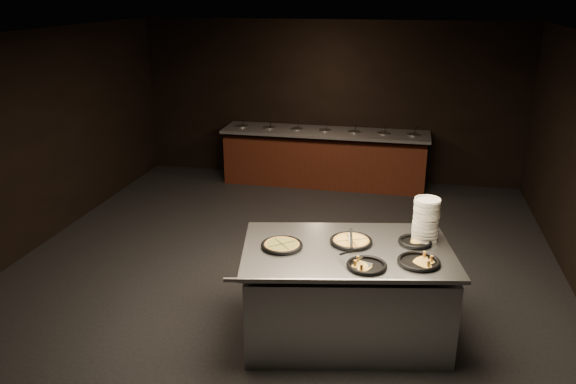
# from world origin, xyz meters

# --- Properties ---
(room) EXTENTS (7.02, 8.02, 2.92)m
(room) POSITION_xyz_m (0.00, 0.00, 1.45)
(room) COLOR black
(room) RESTS_ON ground
(salad_bar) EXTENTS (3.70, 0.83, 1.18)m
(salad_bar) POSITION_xyz_m (0.00, 3.56, 0.44)
(salad_bar) COLOR #4C2112
(salad_bar) RESTS_ON ground
(serving_counter) EXTENTS (2.26, 1.69, 0.99)m
(serving_counter) POSITION_xyz_m (0.94, -1.16, 0.47)
(serving_counter) COLOR #A9ACB0
(serving_counter) RESTS_ON ground
(plate_stack) EXTENTS (0.26, 0.26, 0.44)m
(plate_stack) POSITION_xyz_m (1.68, -0.79, 1.21)
(plate_stack) COLOR white
(plate_stack) RESTS_ON serving_counter
(pan_veggie_whole) EXTENTS (0.42, 0.42, 0.04)m
(pan_veggie_whole) POSITION_xyz_m (0.30, -1.26, 1.01)
(pan_veggie_whole) COLOR black
(pan_veggie_whole) RESTS_ON serving_counter
(pan_cheese_whole) EXTENTS (0.43, 0.43, 0.04)m
(pan_cheese_whole) POSITION_xyz_m (0.96, -1.02, 1.01)
(pan_cheese_whole) COLOR black
(pan_cheese_whole) RESTS_ON serving_counter
(pan_cheese_slices_a) EXTENTS (0.34, 0.34, 0.04)m
(pan_cheese_slices_a) POSITION_xyz_m (1.59, -0.90, 1.01)
(pan_cheese_slices_a) COLOR black
(pan_cheese_slices_a) RESTS_ON serving_counter
(pan_cheese_slices_b) EXTENTS (0.37, 0.37, 0.04)m
(pan_cheese_slices_b) POSITION_xyz_m (1.15, -1.52, 1.01)
(pan_cheese_slices_b) COLOR black
(pan_cheese_slices_b) RESTS_ON serving_counter
(pan_veggie_slices) EXTENTS (0.40, 0.40, 0.04)m
(pan_veggie_slices) POSITION_xyz_m (1.62, -1.34, 1.01)
(pan_veggie_slices) COLOR black
(pan_veggie_slices) RESTS_ON serving_counter
(server_left) EXTENTS (0.14, 0.35, 0.17)m
(server_left) POSITION_xyz_m (0.95, -1.09, 1.07)
(server_left) COLOR #A9ACB0
(server_left) RESTS_ON serving_counter
(server_right) EXTENTS (0.32, 0.17, 0.16)m
(server_right) POSITION_xyz_m (1.03, -1.47, 1.07)
(server_right) COLOR #A9ACB0
(server_right) RESTS_ON serving_counter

